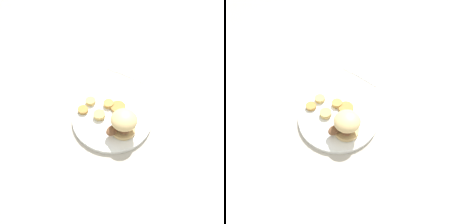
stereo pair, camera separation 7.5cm
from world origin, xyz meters
TOP-DOWN VIEW (x-y plane):
  - ground_plane at (0.00, 0.00)m, footprint 4.00×4.00m
  - dinner_plate at (0.00, 0.00)m, footprint 0.28×0.28m
  - sandwich at (0.06, 0.04)m, footprint 0.11×0.11m
  - potato_round_0 at (-0.03, -0.10)m, footprint 0.04×0.04m
  - potato_round_1 at (-0.00, -0.04)m, footprint 0.04×0.04m
  - potato_round_2 at (-0.04, 0.02)m, footprint 0.06×0.06m
  - potato_round_3 at (-0.05, -0.01)m, footprint 0.04×0.04m
  - potato_round_4 at (-0.07, -0.08)m, footprint 0.04×0.04m
  - fork at (-0.24, 0.06)m, footprint 0.11×0.16m

SIDE VIEW (x-z plane):
  - ground_plane at x=0.00m, z-range 0.00..0.00m
  - fork at x=-0.24m, z-range 0.00..0.00m
  - dinner_plate at x=0.00m, z-range 0.00..0.02m
  - potato_round_2 at x=-0.04m, z-range 0.02..0.03m
  - potato_round_0 at x=-0.03m, z-range 0.02..0.03m
  - potato_round_4 at x=-0.07m, z-range 0.02..0.03m
  - potato_round_3 at x=-0.05m, z-range 0.02..0.03m
  - potato_round_1 at x=0.00m, z-range 0.02..0.03m
  - sandwich at x=0.06m, z-range 0.02..0.10m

